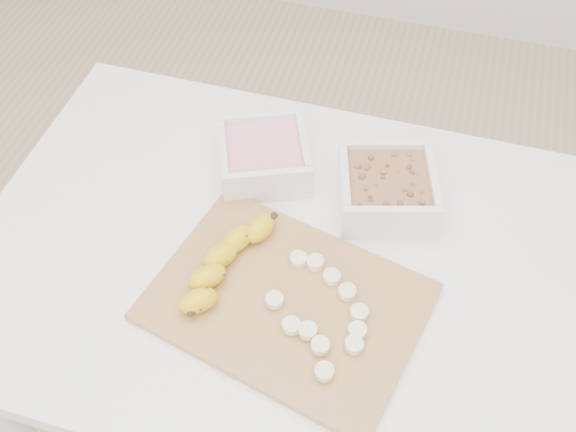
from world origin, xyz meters
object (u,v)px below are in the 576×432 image
(cutting_board, at_px, (287,302))
(bowl_yogurt, at_px, (264,156))
(banana, at_px, (225,263))
(table, at_px, (283,285))
(bowl_granola, at_px, (387,188))

(cutting_board, bearing_deg, bowl_yogurt, 114.36)
(bowl_yogurt, relative_size, banana, 0.94)
(table, height_order, bowl_yogurt, bowl_yogurt)
(table, bearing_deg, bowl_granola, 47.46)
(bowl_yogurt, height_order, cutting_board, bowl_yogurt)
(cutting_board, xyz_separation_m, banana, (-0.11, 0.02, 0.03))
(cutting_board, bearing_deg, banana, 166.79)
(bowl_yogurt, distance_m, cutting_board, 0.28)
(table, distance_m, banana, 0.16)
(table, bearing_deg, cutting_board, -69.93)
(bowl_yogurt, bearing_deg, table, -63.42)
(table, relative_size, bowl_granola, 5.22)
(cutting_board, distance_m, banana, 0.11)
(table, relative_size, bowl_yogurt, 5.12)
(bowl_granola, height_order, banana, bowl_granola)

